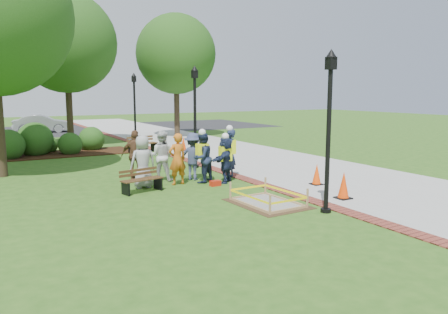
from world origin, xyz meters
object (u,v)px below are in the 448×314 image
hivis_worker_a (225,158)px  hivis_worker_b (229,152)px  wet_concrete_pad (267,196)px  hivis_worker_c (202,156)px  lamp_near (329,119)px  bench_near (142,185)px  cone_front (344,186)px

hivis_worker_a → hivis_worker_b: (0.52, 0.60, 0.09)m
wet_concrete_pad → hivis_worker_c: bearing=94.5°
lamp_near → bench_near: bearing=126.8°
wet_concrete_pad → hivis_worker_c: hivis_worker_c is taller
hivis_worker_a → lamp_near: bearing=-84.9°
cone_front → hivis_worker_a: size_ratio=0.47×
wet_concrete_pad → cone_front: cone_front is taller
bench_near → hivis_worker_a: bearing=0.5°
hivis_worker_a → hivis_worker_c: bearing=151.6°
lamp_near → hivis_worker_a: 4.97m
bench_near → hivis_worker_c: hivis_worker_c is taller
wet_concrete_pad → lamp_near: lamp_near is taller
wet_concrete_pad → cone_front: size_ratio=2.86×
wet_concrete_pad → hivis_worker_b: hivis_worker_b is taller
hivis_worker_a → hivis_worker_b: 0.80m
bench_near → lamp_near: 6.25m
wet_concrete_pad → hivis_worker_b: size_ratio=1.20×
bench_near → cone_front: 6.25m
bench_near → hivis_worker_b: hivis_worker_b is taller
cone_front → hivis_worker_c: hivis_worker_c is taller
bench_near → cone_front: bearing=-37.8°
hivis_worker_a → hivis_worker_b: size_ratio=0.89×
hivis_worker_a → bench_near: bearing=-179.5°
hivis_worker_c → cone_front: bearing=-58.7°
lamp_near → hivis_worker_c: lamp_near is taller
cone_front → hivis_worker_b: bearing=106.9°
bench_near → hivis_worker_c: size_ratio=0.75×
hivis_worker_a → hivis_worker_c: 0.81m
cone_front → hivis_worker_b: hivis_worker_b is taller
lamp_near → wet_concrete_pad: bearing=119.7°
wet_concrete_pad → hivis_worker_b: bearing=76.0°
bench_near → cone_front: cone_front is taller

